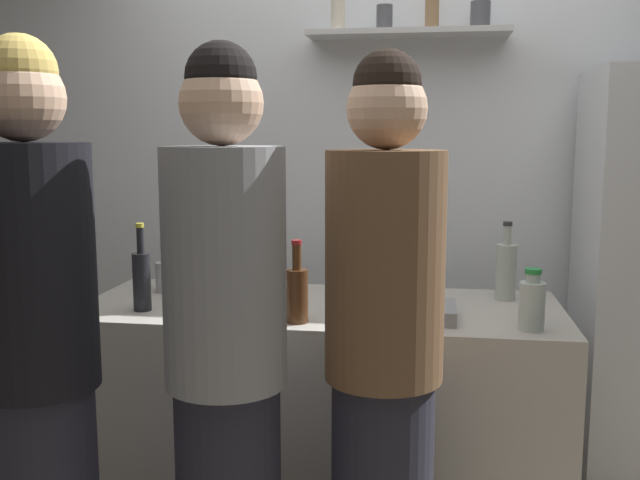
{
  "coord_description": "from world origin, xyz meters",
  "views": [
    {
      "loc": [
        0.21,
        -2.2,
        1.53
      ],
      "look_at": [
        -0.2,
        0.48,
        1.13
      ],
      "focal_mm": 40.7,
      "sensor_mm": 36.0,
      "label": 1
    }
  ],
  "objects_px": {
    "wine_bottle_amber_glass": "(297,293)",
    "person_grey_hoodie": "(226,365)",
    "utensil_holder": "(169,276)",
    "water_bottle_plastic": "(532,304)",
    "person_brown_jacket": "(383,361)",
    "wine_bottle_pale_glass": "(506,270)",
    "baking_pan": "(407,311)",
    "person_blonde": "(37,368)",
    "wine_bottle_dark_glass": "(142,278)",
    "wine_bottle_green_glass": "(420,275)"
  },
  "relations": [
    {
      "from": "wine_bottle_amber_glass",
      "to": "person_grey_hoodie",
      "type": "distance_m",
      "value": 0.53
    },
    {
      "from": "utensil_holder",
      "to": "water_bottle_plastic",
      "type": "height_order",
      "value": "utensil_holder"
    },
    {
      "from": "wine_bottle_amber_glass",
      "to": "person_grey_hoodie",
      "type": "height_order",
      "value": "person_grey_hoodie"
    },
    {
      "from": "water_bottle_plastic",
      "to": "person_brown_jacket",
      "type": "relative_size",
      "value": 0.12
    },
    {
      "from": "wine_bottle_pale_glass",
      "to": "person_brown_jacket",
      "type": "xyz_separation_m",
      "value": [
        -0.42,
        -0.85,
        -0.12
      ]
    },
    {
      "from": "wine_bottle_pale_glass",
      "to": "person_brown_jacket",
      "type": "height_order",
      "value": "person_brown_jacket"
    },
    {
      "from": "baking_pan",
      "to": "water_bottle_plastic",
      "type": "height_order",
      "value": "water_bottle_plastic"
    },
    {
      "from": "utensil_holder",
      "to": "person_brown_jacket",
      "type": "height_order",
      "value": "person_brown_jacket"
    },
    {
      "from": "baking_pan",
      "to": "wine_bottle_pale_glass",
      "type": "height_order",
      "value": "wine_bottle_pale_glass"
    },
    {
      "from": "baking_pan",
      "to": "person_blonde",
      "type": "relative_size",
      "value": 0.19
    },
    {
      "from": "wine_bottle_dark_glass",
      "to": "wine_bottle_green_glass",
      "type": "xyz_separation_m",
      "value": [
        1.01,
        0.27,
        -0.01
      ]
    },
    {
      "from": "utensil_holder",
      "to": "wine_bottle_dark_glass",
      "type": "bearing_deg",
      "value": -86.63
    },
    {
      "from": "wine_bottle_pale_glass",
      "to": "person_brown_jacket",
      "type": "bearing_deg",
      "value": -116.48
    },
    {
      "from": "wine_bottle_amber_glass",
      "to": "person_brown_jacket",
      "type": "bearing_deg",
      "value": -49.43
    },
    {
      "from": "water_bottle_plastic",
      "to": "person_blonde",
      "type": "relative_size",
      "value": 0.12
    },
    {
      "from": "wine_bottle_green_glass",
      "to": "wine_bottle_pale_glass",
      "type": "distance_m",
      "value": 0.35
    },
    {
      "from": "utensil_holder",
      "to": "wine_bottle_pale_glass",
      "type": "xyz_separation_m",
      "value": [
        1.36,
        0.06,
        0.06
      ]
    },
    {
      "from": "wine_bottle_dark_glass",
      "to": "wine_bottle_green_glass",
      "type": "distance_m",
      "value": 1.05
    },
    {
      "from": "baking_pan",
      "to": "wine_bottle_dark_glass",
      "type": "xyz_separation_m",
      "value": [
        -0.97,
        -0.04,
        0.1
      ]
    },
    {
      "from": "baking_pan",
      "to": "person_grey_hoodie",
      "type": "xyz_separation_m",
      "value": [
        -0.48,
        -0.63,
        -0.02
      ]
    },
    {
      "from": "wine_bottle_dark_glass",
      "to": "wine_bottle_amber_glass",
      "type": "xyz_separation_m",
      "value": [
        0.6,
        -0.08,
        -0.01
      ]
    },
    {
      "from": "wine_bottle_amber_glass",
      "to": "person_blonde",
      "type": "relative_size",
      "value": 0.16
    },
    {
      "from": "utensil_holder",
      "to": "wine_bottle_amber_glass",
      "type": "relative_size",
      "value": 0.76
    },
    {
      "from": "wine_bottle_green_glass",
      "to": "person_blonde",
      "type": "xyz_separation_m",
      "value": [
        -1.02,
        -0.98,
        -0.1
      ]
    },
    {
      "from": "utensil_holder",
      "to": "wine_bottle_amber_glass",
      "type": "height_order",
      "value": "wine_bottle_amber_glass"
    },
    {
      "from": "utensil_holder",
      "to": "wine_bottle_pale_glass",
      "type": "height_order",
      "value": "wine_bottle_pale_glass"
    },
    {
      "from": "utensil_holder",
      "to": "person_grey_hoodie",
      "type": "distance_m",
      "value": 1.05
    },
    {
      "from": "baking_pan",
      "to": "wine_bottle_amber_glass",
      "type": "distance_m",
      "value": 0.4
    },
    {
      "from": "baking_pan",
      "to": "person_grey_hoodie",
      "type": "distance_m",
      "value": 0.79
    },
    {
      "from": "wine_bottle_green_glass",
      "to": "person_grey_hoodie",
      "type": "relative_size",
      "value": 0.17
    },
    {
      "from": "wine_bottle_pale_glass",
      "to": "wine_bottle_amber_glass",
      "type": "relative_size",
      "value": 1.07
    },
    {
      "from": "wine_bottle_dark_glass",
      "to": "wine_bottle_amber_glass",
      "type": "relative_size",
      "value": 1.13
    },
    {
      "from": "baking_pan",
      "to": "person_brown_jacket",
      "type": "xyz_separation_m",
      "value": [
        -0.05,
        -0.5,
        -0.03
      ]
    },
    {
      "from": "utensil_holder",
      "to": "wine_bottle_pale_glass",
      "type": "bearing_deg",
      "value": 2.63
    },
    {
      "from": "person_grey_hoodie",
      "to": "wine_bottle_amber_glass",
      "type": "bearing_deg",
      "value": -163.85
    },
    {
      "from": "wine_bottle_dark_glass",
      "to": "person_brown_jacket",
      "type": "bearing_deg",
      "value": -26.57
    },
    {
      "from": "baking_pan",
      "to": "wine_bottle_green_glass",
      "type": "bearing_deg",
      "value": 80.16
    },
    {
      "from": "wine_bottle_green_glass",
      "to": "person_blonde",
      "type": "relative_size",
      "value": 0.17
    },
    {
      "from": "wine_bottle_green_glass",
      "to": "wine_bottle_amber_glass",
      "type": "xyz_separation_m",
      "value": [
        -0.42,
        -0.35,
        -0.0
      ]
    },
    {
      "from": "person_blonde",
      "to": "person_brown_jacket",
      "type": "bearing_deg",
      "value": 51.07
    },
    {
      "from": "person_brown_jacket",
      "to": "person_blonde",
      "type": "height_order",
      "value": "person_blonde"
    },
    {
      "from": "water_bottle_plastic",
      "to": "person_brown_jacket",
      "type": "distance_m",
      "value": 0.62
    },
    {
      "from": "baking_pan",
      "to": "wine_bottle_dark_glass",
      "type": "height_order",
      "value": "wine_bottle_dark_glass"
    },
    {
      "from": "wine_bottle_green_glass",
      "to": "person_brown_jacket",
      "type": "height_order",
      "value": "person_brown_jacket"
    },
    {
      "from": "baking_pan",
      "to": "person_blonde",
      "type": "distance_m",
      "value": 1.24
    },
    {
      "from": "wine_bottle_dark_glass",
      "to": "utensil_holder",
      "type": "bearing_deg",
      "value": 93.37
    },
    {
      "from": "baking_pan",
      "to": "wine_bottle_green_glass",
      "type": "relative_size",
      "value": 1.15
    },
    {
      "from": "utensil_holder",
      "to": "wine_bottle_amber_glass",
      "type": "xyz_separation_m",
      "value": [
        0.62,
        -0.4,
        0.04
      ]
    },
    {
      "from": "utensil_holder",
      "to": "water_bottle_plastic",
      "type": "bearing_deg",
      "value": -15.34
    },
    {
      "from": "baking_pan",
      "to": "person_grey_hoodie",
      "type": "bearing_deg",
      "value": -127.41
    }
  ]
}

